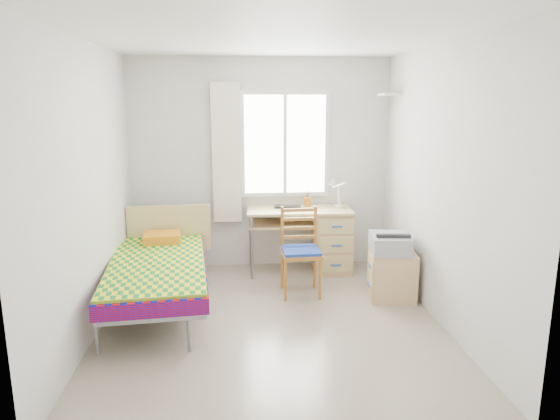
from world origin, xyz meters
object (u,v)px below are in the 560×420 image
object	(u,v)px
bed	(159,267)
desk	(326,237)
cabinet	(392,275)
printer	(390,243)
chair	(301,246)

from	to	relation	value
bed	desk	world-z (taller)	bed
desk	cabinet	size ratio (longest dim) A/B	2.44
bed	printer	size ratio (longest dim) A/B	4.25
desk	cabinet	distance (m)	1.12
bed	desk	xyz separation A→B (m)	(1.90, 0.98, 0.00)
desk	chair	xyz separation A→B (m)	(-0.41, -0.71, 0.11)
chair	cabinet	world-z (taller)	chair
cabinet	printer	size ratio (longest dim) A/B	1.07
desk	printer	world-z (taller)	desk
desk	chair	bearing A→B (deg)	-117.34
desk	printer	size ratio (longest dim) A/B	2.61
bed	chair	distance (m)	1.52
chair	cabinet	bearing A→B (deg)	-17.13
chair	cabinet	xyz separation A→B (m)	(0.95, -0.25, -0.28)
cabinet	printer	world-z (taller)	printer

